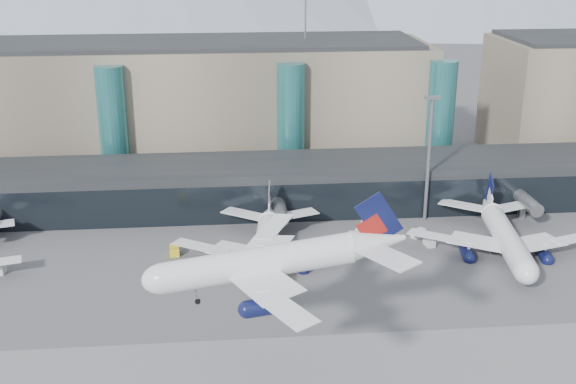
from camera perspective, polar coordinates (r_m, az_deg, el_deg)
The scene contains 13 objects.
ground at distance 102.53m, azimuth 1.43°, elevation -12.79°, with size 900.00×900.00×0.00m, color #515154.
concourse at distance 152.39m, azimuth -1.06°, elevation 0.54°, with size 170.00×27.00×10.00m.
terminal_main at distance 180.80m, azimuth -9.84°, elevation 6.79°, with size 130.00×30.00×31.00m.
teal_towers at distance 165.07m, azimuth -6.72°, elevation 5.20°, with size 116.40×19.40×46.00m.
lightmast_mid at distance 145.57m, azimuth 11.09°, elevation 3.14°, with size 3.00×1.20×25.60m.
hero_jet at distance 87.43m, azimuth -0.26°, elevation -4.77°, with size 32.69×33.89×10.91m.
jet_parked_mid at distance 128.87m, azimuth -1.72°, elevation -3.45°, with size 35.74×35.56×11.58m.
jet_parked_right at distance 138.27m, azimuth 16.64°, elevation -2.61°, with size 36.48×36.56×11.86m.
veh_b at distance 133.19m, azimuth -8.96°, elevation -4.58°, with size 2.74×1.69×1.58m, color yellow.
veh_c at distance 127.65m, azimuth -1.17°, elevation -5.32°, with size 3.76×1.98×2.09m, color #4C4C51.
veh_d at distance 141.10m, azimuth 10.27°, elevation -3.23°, with size 2.81×1.50×1.60m, color silver.
veh_g at distance 137.76m, azimuth 11.10°, elevation -3.89°, with size 2.56×1.49×1.49m, color silver.
veh_h at distance 124.46m, azimuth -1.03°, elevation -5.93°, with size 4.34×2.28×2.40m, color yellow.
Camera 1 is at (-10.41, -85.78, 55.18)m, focal length 45.00 mm.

